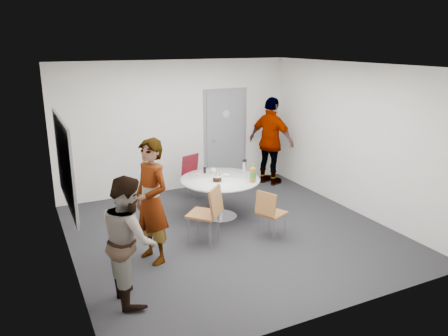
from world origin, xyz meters
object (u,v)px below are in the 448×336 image
chair_near_left (209,209)px  person_main (152,202)px  door (225,137)px  person_left (129,239)px  table (222,184)px  chair_near_right (269,210)px  chair_far (194,172)px  whiteboard (65,163)px  person_right (271,141)px

chair_near_left → person_main: person_main is taller
door → person_left: 4.76m
table → chair_near_right: (0.29, -1.12, -0.15)m
chair_far → person_left: size_ratio=0.56×
chair_far → chair_near_right: bearing=79.0°
door → whiteboard: 4.25m
whiteboard → table: 2.78m
whiteboard → table: size_ratio=1.36×
whiteboard → person_right: (4.41, 1.75, -0.49)m
door → chair_near_right: (-0.65, -2.93, -0.54)m
chair_near_left → person_right: bearing=-2.5°
whiteboard → chair_near_left: (1.97, -0.40, -0.88)m
door → person_main: bearing=-131.8°
door → person_right: 1.01m
chair_near_right → person_main: bearing=-117.1°
chair_far → person_right: 1.92m
person_left → whiteboard: bearing=19.9°
table → person_main: size_ratio=0.78×
whiteboard → chair_near_right: 3.13m
person_main → chair_near_left: bearing=80.7°
person_main → person_left: person_main is taller
person_main → person_right: size_ratio=0.94×
person_right → person_left: bearing=105.4°
door → chair_near_left: size_ratio=2.28×
table → person_right: (1.80, 1.29, 0.33)m
door → chair_near_right: 3.06m
door → chair_far: 1.31m
whiteboard → chair_near_left: bearing=-11.6°
chair_far → whiteboard: bearing=12.3°
whiteboard → person_left: 1.60m
whiteboard → chair_near_right: bearing=-12.7°
table → person_main: (-1.58, -1.01, 0.27)m
whiteboard → chair_near_right: whiteboard is taller
table → chair_far: table is taller
whiteboard → chair_far: 3.15m
table → person_right: 2.23m
table → person_left: size_ratio=0.89×
person_right → chair_near_right: bearing=124.7°
door → chair_far: (-1.02, -0.67, -0.49)m
whiteboard → person_main: (1.04, -0.54, -0.55)m
chair_near_left → table: bearing=9.6°
table → person_right: bearing=35.6°
table → person_right: size_ratio=0.73×
whiteboard → person_left: (0.51, -1.37, -0.66)m
whiteboard → door: bearing=32.7°
door → person_left: bearing=-129.9°
chair_near_right → person_main: size_ratio=0.45×
table → chair_near_left: (-0.64, -0.87, -0.06)m
whiteboard → chair_far: bearing=32.4°
person_main → person_right: person_right is taller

